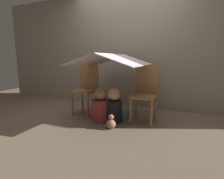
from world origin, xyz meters
name	(u,v)px	position (x,y,z in m)	size (l,w,h in m)	color
ground_plane	(109,120)	(0.00, 0.00, 0.00)	(8.80, 8.80, 0.00)	#7A6651
wall_back	(130,49)	(0.00, 1.09, 1.25)	(7.00, 0.05, 2.50)	gray
chair_left	(87,87)	(-0.57, 0.22, 0.52)	(0.39, 0.39, 0.94)	olive
chair_right	(145,91)	(0.57, 0.22, 0.52)	(0.40, 0.40, 0.94)	olive
sheet_canopy	(112,59)	(0.00, 0.14, 1.04)	(1.14, 1.29, 0.20)	silver
person_front	(101,107)	(-0.12, -0.07, 0.24)	(0.31, 0.31, 0.57)	maroon
person_second	(114,107)	(0.10, -0.01, 0.25)	(0.28, 0.28, 0.57)	black
floor_cushion	(118,115)	(0.10, 0.18, 0.05)	(0.34, 0.28, 0.10)	#4C7FB2
plush_toy	(111,123)	(0.18, -0.31, 0.09)	(0.14, 0.14, 0.22)	tan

